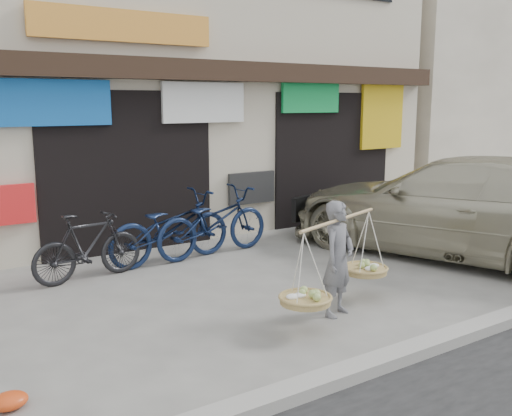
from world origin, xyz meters
TOP-DOWN VIEW (x-y plane):
  - ground at (0.00, 0.00)m, footprint 70.00×70.00m
  - kerb at (0.00, -2.00)m, footprint 70.00×0.25m
  - shophouse_block at (-0.00, 6.42)m, footprint 14.00×6.32m
  - neighbor_east at (13.50, 7.00)m, footprint 12.00×7.00m
  - street_vendor at (0.94, -0.71)m, footprint 1.90×1.02m
  - bike_1 at (-1.11, 2.28)m, footprint 1.67×0.65m
  - bike_2 at (0.26, 2.49)m, footprint 2.19×0.95m
  - bike_3 at (1.04, 2.49)m, footprint 2.19×0.95m
  - suv at (4.39, 0.27)m, footprint 3.89×6.13m
  - red_bag at (-2.76, -0.84)m, footprint 0.31×0.25m

SIDE VIEW (x-z plane):
  - ground at x=0.00m, z-range 0.00..0.00m
  - kerb at x=0.00m, z-range 0.00..0.12m
  - red_bag at x=-2.76m, z-range 0.00..0.14m
  - bike_1 at x=-1.11m, z-range 0.00..0.98m
  - bike_2 at x=0.26m, z-range 0.00..1.12m
  - bike_3 at x=1.04m, z-range 0.00..1.12m
  - street_vendor at x=0.94m, z-range -0.07..1.31m
  - suv at x=4.39m, z-range 0.00..1.65m
  - neighbor_east at x=13.50m, z-range 0.00..6.40m
  - shophouse_block at x=0.00m, z-range -0.05..6.95m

